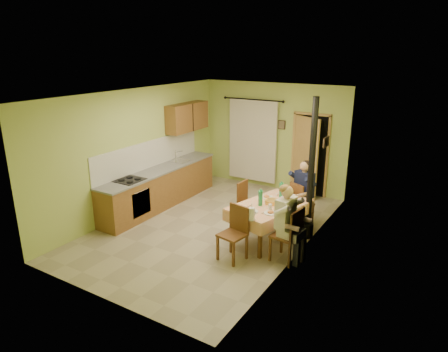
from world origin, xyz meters
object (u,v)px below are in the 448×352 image
Objects in this scene: chair_far at (301,212)px; man_right at (287,215)px; man_far at (303,186)px; chair_near at (233,244)px; chair_left at (249,212)px; dining_table at (269,222)px; chair_right at (286,246)px; stove_flue at (310,189)px.

man_right is at bearing -53.21° from chair_far.
chair_far is 0.68× the size of man_far.
chair_near is at bearing -78.41° from chair_far.
man_far reaches higher than chair_left.
chair_left is 1.28m from man_far.
man_right is (0.59, -0.56, 0.50)m from dining_table.
stove_flue reaches higher than chair_right.
chair_right is 0.73× the size of man_right.
chair_left is at bearing 162.10° from dining_table.
chair_near is 1.52m from chair_left.
chair_left is at bearing -122.33° from man_far.
chair_far is at bearing 19.45° from chair_right.
man_far is at bearing 18.66° from man_right.
dining_table is 1.30× the size of man_right.
chair_near is at bearing 125.89° from chair_right.
chair_left is (-0.95, -0.59, 0.00)m from chair_far.
dining_table is 0.81m from chair_left.
dining_table is 1.78× the size of chair_right.
chair_near is 1.90m from stove_flue.
chair_near reaches higher than chair_far.
dining_table is 1.18m from man_far.
man_far is at bearing 89.54° from dining_table.
chair_near is at bearing -78.48° from man_far.
chair_left is 1.48m from stove_flue.
dining_table is 1.05m from chair_near.
chair_left is (-1.29, 1.00, -0.00)m from chair_right.
chair_left is at bearing 59.51° from man_right.
man_far is at bearing 124.93° from chair_left.
chair_far is at bearing -90.00° from man_far.
stove_flue is (0.83, 1.55, 0.73)m from chair_near.
chair_near is 2.20m from man_far.
man_far is (0.96, 0.60, 0.59)m from chair_left.
chair_far is 1.00× the size of chair_left.
chair_right is (0.84, 0.45, 0.00)m from chair_near.
chair_left reaches higher than chair_far.
chair_left is at bearing 59.78° from chair_right.
stove_flue is at bearing -32.23° from man_far.
chair_far is 0.93× the size of chair_right.
chair_right is at bearing 54.90° from chair_left.
chair_left is (-0.68, 0.43, -0.09)m from dining_table.
stove_flue is at bearing -108.46° from chair_near.
dining_table is at bearing 60.26° from chair_left.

